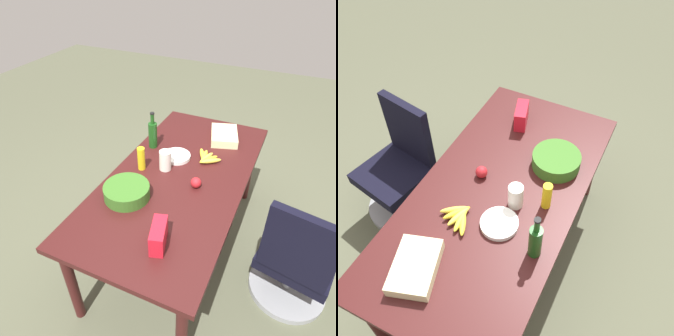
% 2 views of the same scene
% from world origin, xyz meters
% --- Properties ---
extents(ground_plane, '(10.00, 10.00, 0.00)m').
position_xyz_m(ground_plane, '(0.00, 0.00, 0.00)').
color(ground_plane, '#51543F').
extents(conference_table, '(1.93, 0.96, 0.77)m').
position_xyz_m(conference_table, '(0.00, 0.00, 0.69)').
color(conference_table, '#3B1413').
rests_on(conference_table, ground).
extents(office_chair, '(0.57, 0.56, 0.96)m').
position_xyz_m(office_chair, '(-0.12, -0.92, 0.36)').
color(office_chair, gray).
rests_on(office_chair, ground).
extents(chip_bag_red, '(0.21, 0.13, 0.14)m').
position_xyz_m(chip_bag_red, '(-0.64, -0.14, 0.84)').
color(chip_bag_red, red).
rests_on(chip_bag_red, conference_table).
extents(mustard_bottle, '(0.07, 0.07, 0.18)m').
position_xyz_m(mustard_bottle, '(-0.04, 0.29, 0.86)').
color(mustard_bottle, yellow).
rests_on(mustard_bottle, conference_table).
extents(paper_plate_stack, '(0.24, 0.24, 0.03)m').
position_xyz_m(paper_plate_stack, '(0.20, 0.11, 0.79)').
color(paper_plate_stack, white).
rests_on(paper_plate_stack, conference_table).
extents(sheet_cake, '(0.37, 0.31, 0.07)m').
position_xyz_m(sheet_cake, '(0.64, -0.15, 0.81)').
color(sheet_cake, beige).
rests_on(sheet_cake, conference_table).
extents(wine_bottle, '(0.09, 0.09, 0.31)m').
position_xyz_m(wine_bottle, '(0.28, 0.36, 0.89)').
color(wine_bottle, '#174716').
rests_on(wine_bottle, conference_table).
extents(apple_red, '(0.09, 0.09, 0.08)m').
position_xyz_m(apple_red, '(-0.08, -0.16, 0.81)').
color(apple_red, '#B21D23').
rests_on(apple_red, conference_table).
extents(banana_bunch, '(0.21, 0.22, 0.04)m').
position_xyz_m(banana_bunch, '(0.27, -0.12, 0.80)').
color(banana_bunch, gold).
rests_on(banana_bunch, conference_table).
extents(mayo_jar, '(0.10, 0.10, 0.16)m').
position_xyz_m(mayo_jar, '(0.03, 0.13, 0.85)').
color(mayo_jar, white).
rests_on(mayo_jar, conference_table).
extents(salad_bowl, '(0.36, 0.36, 0.09)m').
position_xyz_m(salad_bowl, '(-0.37, 0.23, 0.82)').
color(salad_bowl, '#366822').
rests_on(salad_bowl, conference_table).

